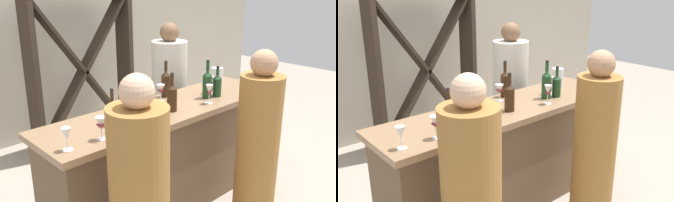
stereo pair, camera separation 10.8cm
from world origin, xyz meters
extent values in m
plane|color=#9E9384|center=(0.00, 0.00, 0.00)|extent=(12.00, 12.00, 0.00)
cube|color=#B2A893|center=(0.00, 2.20, 1.40)|extent=(8.00, 0.10, 2.80)
cube|color=brown|center=(0.00, 0.00, 0.43)|extent=(2.17, 0.53, 0.86)
cube|color=#8C6B4C|center=(0.00, 0.00, 0.89)|extent=(2.25, 0.61, 0.05)
cube|color=#33281E|center=(-0.41, 1.65, 0.89)|extent=(0.06, 0.28, 1.78)
cube|color=#33281E|center=(0.81, 1.65, 0.89)|extent=(0.06, 0.28, 1.78)
cube|color=#33281E|center=(0.20, 1.65, 0.03)|extent=(1.28, 0.28, 0.06)
cube|color=#33281E|center=(0.20, 1.65, 0.89)|extent=(1.19, 0.20, 1.68)
cube|color=#33281E|center=(0.20, 1.65, 0.89)|extent=(1.19, 0.20, 1.68)
cylinder|color=#331E0F|center=(-0.56, -0.02, 0.99)|extent=(0.07, 0.07, 0.16)
cone|color=#331E0F|center=(-0.56, -0.02, 1.09)|extent=(0.07, 0.07, 0.03)
cylinder|color=#331E0F|center=(-0.56, -0.02, 1.14)|extent=(0.02, 0.02, 0.07)
cylinder|color=black|center=(-0.56, -0.02, 1.18)|extent=(0.03, 0.03, 0.01)
cylinder|color=black|center=(-0.26, 0.07, 0.99)|extent=(0.07, 0.07, 0.16)
cone|color=black|center=(-0.26, 0.07, 1.09)|extent=(0.07, 0.07, 0.03)
cylinder|color=black|center=(-0.26, 0.07, 1.14)|extent=(0.03, 0.03, 0.07)
cylinder|color=black|center=(-0.26, 0.07, 1.18)|extent=(0.03, 0.03, 0.01)
cylinder|color=#331E0F|center=(-0.04, -0.09, 1.00)|extent=(0.08, 0.08, 0.19)
cone|color=#331E0F|center=(-0.04, -0.09, 1.12)|extent=(0.08, 0.08, 0.04)
cylinder|color=#331E0F|center=(-0.04, -0.09, 1.17)|extent=(0.03, 0.03, 0.08)
cylinder|color=black|center=(-0.04, -0.09, 1.22)|extent=(0.03, 0.03, 0.01)
cylinder|color=#331E0F|center=(0.18, 0.22, 1.01)|extent=(0.08, 0.08, 0.19)
cone|color=#331E0F|center=(0.18, 0.22, 1.12)|extent=(0.08, 0.08, 0.04)
cylinder|color=#331E0F|center=(0.18, 0.22, 1.18)|extent=(0.03, 0.03, 0.08)
cylinder|color=black|center=(0.18, 0.22, 1.23)|extent=(0.03, 0.03, 0.01)
cylinder|color=#193D1E|center=(0.42, -0.06, 1.01)|extent=(0.08, 0.08, 0.20)
cone|color=#193D1E|center=(0.42, -0.06, 1.13)|extent=(0.08, 0.08, 0.04)
cylinder|color=#193D1E|center=(0.42, -0.06, 1.20)|extent=(0.03, 0.03, 0.08)
cylinder|color=black|center=(0.42, -0.06, 1.24)|extent=(0.03, 0.03, 0.01)
cylinder|color=#193D1E|center=(0.52, -0.09, 0.99)|extent=(0.08, 0.08, 0.16)
cone|color=#193D1E|center=(0.52, -0.09, 1.09)|extent=(0.08, 0.08, 0.03)
cylinder|color=#193D1E|center=(0.52, -0.09, 1.14)|extent=(0.03, 0.03, 0.07)
cylinder|color=black|center=(0.52, -0.09, 1.18)|extent=(0.03, 0.03, 0.01)
cylinder|color=white|center=(-0.77, -0.18, 0.91)|extent=(0.06, 0.06, 0.00)
cylinder|color=white|center=(-0.77, -0.18, 0.95)|extent=(0.01, 0.01, 0.07)
cone|color=white|center=(-0.77, -0.18, 1.03)|extent=(0.07, 0.07, 0.08)
cone|color=maroon|center=(-0.77, -0.18, 1.00)|extent=(0.06, 0.06, 0.03)
cylinder|color=white|center=(0.31, -0.17, 0.91)|extent=(0.07, 0.07, 0.00)
cylinder|color=white|center=(0.31, -0.17, 0.95)|extent=(0.01, 0.01, 0.07)
cone|color=white|center=(0.31, -0.17, 1.03)|extent=(0.06, 0.06, 0.09)
cone|color=maroon|center=(0.31, -0.17, 1.00)|extent=(0.05, 0.05, 0.02)
cylinder|color=white|center=(-1.01, -0.17, 0.91)|extent=(0.07, 0.07, 0.00)
cylinder|color=white|center=(-1.01, -0.17, 0.95)|extent=(0.01, 0.01, 0.06)
cone|color=white|center=(-1.01, -0.17, 1.02)|extent=(0.06, 0.06, 0.09)
cylinder|color=white|center=(0.53, 0.01, 0.91)|extent=(0.07, 0.07, 0.00)
cylinder|color=white|center=(0.53, 0.01, 0.95)|extent=(0.01, 0.01, 0.07)
cone|color=white|center=(0.53, 0.01, 1.03)|extent=(0.07, 0.07, 0.09)
cone|color=maroon|center=(0.53, 0.01, 1.00)|extent=(0.06, 0.06, 0.03)
cylinder|color=white|center=(0.06, 0.15, 0.91)|extent=(0.06, 0.06, 0.00)
cylinder|color=white|center=(0.06, 0.15, 0.95)|extent=(0.01, 0.01, 0.07)
cone|color=white|center=(0.06, 0.15, 1.02)|extent=(0.07, 0.07, 0.07)
cone|color=maroon|center=(0.06, 0.15, 1.00)|extent=(0.06, 0.06, 0.03)
cylinder|color=white|center=(-0.26, 0.18, 0.91)|extent=(0.06, 0.06, 0.00)
cylinder|color=white|center=(-0.26, 0.18, 0.95)|extent=(0.01, 0.01, 0.07)
cone|color=white|center=(-0.26, 0.18, 1.02)|extent=(0.08, 0.08, 0.08)
cylinder|color=silver|center=(0.72, 0.08, 1.01)|extent=(0.11, 0.11, 0.20)
sphere|color=#D8AD8C|center=(-0.80, -0.60, 1.34)|extent=(0.20, 0.20, 0.20)
cylinder|color=#9E6B33|center=(0.29, -0.69, 0.63)|extent=(0.39, 0.39, 1.26)
sphere|color=tan|center=(0.29, -0.69, 1.35)|extent=(0.20, 0.20, 0.20)
cylinder|color=beige|center=(0.63, 0.65, 0.65)|extent=(0.46, 0.46, 1.31)
sphere|color=brown|center=(0.63, 0.65, 1.40)|extent=(0.20, 0.20, 0.20)
camera|label=1|loc=(-2.00, -2.12, 1.93)|focal=40.10mm
camera|label=2|loc=(-1.92, -2.20, 1.93)|focal=40.10mm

